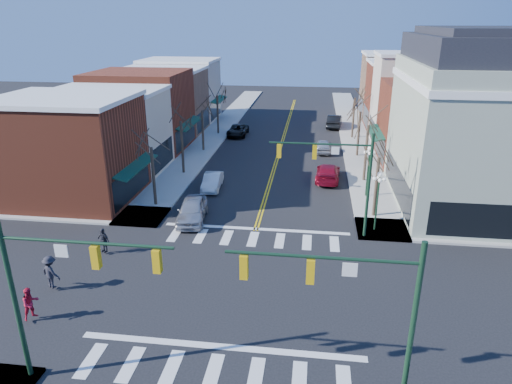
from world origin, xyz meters
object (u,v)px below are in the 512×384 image
(lamppost_corner, at_px, (378,191))
(car_left_near, at_px, (192,210))
(car_right_near, at_px, (328,172))
(car_right_mid, at_px, (323,146))
(pedestrian_dark_b, at_px, (51,272))
(lamppost_midblock, at_px, (369,163))
(car_left_mid, at_px, (212,181))
(victorian_corner, at_px, (487,122))
(car_right_far, at_px, (334,121))
(pedestrian_dark_a, at_px, (103,240))
(car_left_far, at_px, (238,130))
(pedestrian_red_b, at_px, (30,303))

(lamppost_corner, height_order, car_left_near, lamppost_corner)
(car_right_near, height_order, car_right_mid, car_right_near)
(pedestrian_dark_b, bearing_deg, lamppost_midblock, -117.11)
(car_left_mid, relative_size, car_right_mid, 0.96)
(lamppost_midblock, distance_m, car_left_mid, 13.21)
(victorian_corner, xyz_separation_m, car_left_mid, (-21.30, 0.87, -5.99))
(car_left_near, xyz_separation_m, car_right_mid, (9.60, 19.67, -0.11))
(victorian_corner, bearing_deg, car_right_far, 110.93)
(lamppost_midblock, relative_size, pedestrian_dark_a, 2.72)
(car_right_mid, height_order, car_right_far, car_right_far)
(car_left_mid, relative_size, car_left_far, 0.82)
(lamppost_midblock, bearing_deg, victorian_corner, -3.45)
(car_left_mid, height_order, car_right_mid, car_right_mid)
(lamppost_midblock, xyz_separation_m, pedestrian_red_b, (-17.68, -18.89, -1.98))
(car_left_far, relative_size, pedestrian_dark_b, 2.62)
(car_left_mid, bearing_deg, lamppost_corner, -31.09)
(car_left_mid, xyz_separation_m, pedestrian_red_b, (-4.68, -19.26, 0.32))
(car_left_near, bearing_deg, car_right_near, 38.93)
(lamppost_midblock, bearing_deg, car_right_far, 93.97)
(car_left_near, xyz_separation_m, pedestrian_dark_a, (-4.17, -5.63, 0.12))
(victorian_corner, relative_size, pedestrian_dark_a, 8.95)
(car_left_mid, distance_m, pedestrian_red_b, 19.82)
(pedestrian_dark_b, bearing_deg, lamppost_corner, -130.72)
(pedestrian_dark_b, bearing_deg, pedestrian_dark_a, -82.43)
(lamppost_corner, bearing_deg, car_left_mid, 152.16)
(car_right_mid, bearing_deg, car_right_far, -98.15)
(pedestrian_red_b, bearing_deg, lamppost_midblock, -11.07)
(pedestrian_dark_b, bearing_deg, car_left_far, -75.50)
(car_right_mid, distance_m, pedestrian_red_b, 35.23)
(car_left_near, relative_size, pedestrian_dark_b, 2.58)
(lamppost_midblock, distance_m, car_left_near, 14.63)
(victorian_corner, height_order, car_left_far, victorian_corner)
(car_right_far, relative_size, pedestrian_dark_b, 2.76)
(pedestrian_red_b, relative_size, pedestrian_dark_a, 1.05)
(victorian_corner, relative_size, car_left_mid, 3.54)
(car_right_near, distance_m, car_right_far, 22.07)
(victorian_corner, relative_size, car_right_mid, 3.39)
(car_right_far, relative_size, pedestrian_dark_a, 3.25)
(victorian_corner, xyz_separation_m, car_left_far, (-22.29, 20.07, -5.98))
(pedestrian_red_b, height_order, pedestrian_dark_a, pedestrian_red_b)
(lamppost_midblock, bearing_deg, car_left_near, -153.97)
(pedestrian_red_b, relative_size, pedestrian_dark_b, 0.89)
(car_left_far, height_order, pedestrian_red_b, pedestrian_red_b)
(lamppost_corner, relative_size, car_left_mid, 1.07)
(car_left_mid, relative_size, car_right_far, 0.78)
(lamppost_midblock, height_order, car_left_mid, lamppost_midblock)
(lamppost_corner, bearing_deg, car_left_far, 118.22)
(car_left_near, distance_m, car_left_far, 25.94)
(victorian_corner, distance_m, car_right_far, 28.86)
(pedestrian_dark_a, bearing_deg, car_right_far, 91.46)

